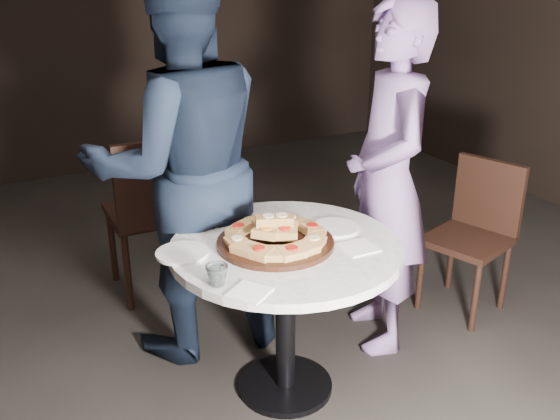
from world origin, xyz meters
name	(u,v)px	position (x,y,z in m)	size (l,w,h in m)	color
floor	(271,397)	(0.00, 0.00, 0.00)	(7.00, 7.00, 0.00)	black
table	(286,273)	(0.09, 0.03, 0.58)	(1.24, 1.24, 0.71)	black
serving_board	(275,243)	(0.05, 0.04, 0.72)	(0.47, 0.47, 0.02)	black
focaccia_pile	(275,233)	(0.05, 0.04, 0.76)	(0.43, 0.41, 0.11)	#AE7E43
plate_left	(182,253)	(-0.32, 0.14, 0.72)	(0.21, 0.21, 0.01)	white
plate_right	(335,228)	(0.34, 0.06, 0.72)	(0.20, 0.20, 0.01)	white
water_glass	(217,275)	(-0.29, -0.15, 0.75)	(0.08, 0.08, 0.08)	silver
napkin_near	(250,292)	(-0.21, -0.26, 0.71)	(0.13, 0.13, 0.01)	white
napkin_far	(358,247)	(0.32, -0.14, 0.71)	(0.13, 0.13, 0.01)	white
chair_far	(153,206)	(-0.15, 1.10, 0.54)	(0.45, 0.47, 0.93)	black
chair_right	(476,226)	(1.33, 0.21, 0.46)	(0.49, 0.48, 0.80)	black
diner_navy	(182,166)	(-0.14, 0.59, 0.91)	(0.89, 0.69, 1.83)	black
diner_teal	(388,182)	(0.70, 0.18, 0.82)	(0.60, 0.39, 1.65)	#7C639D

